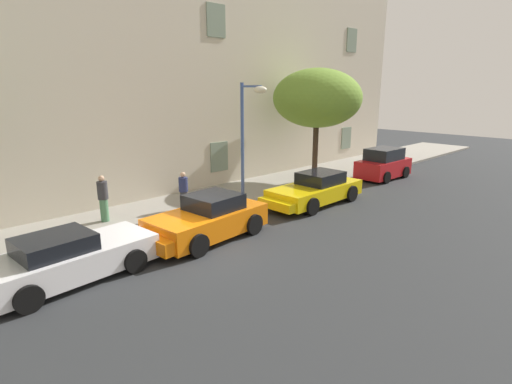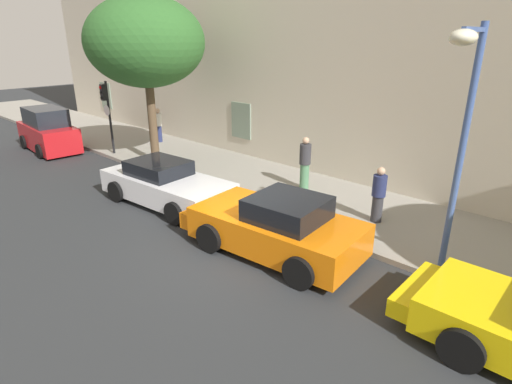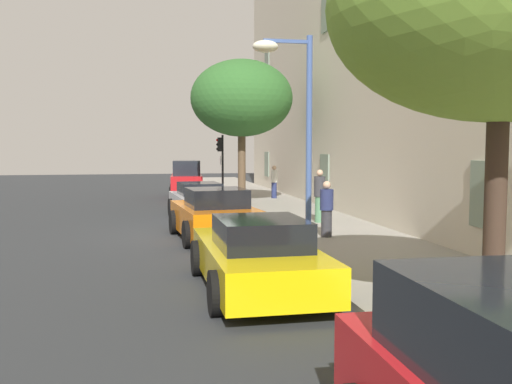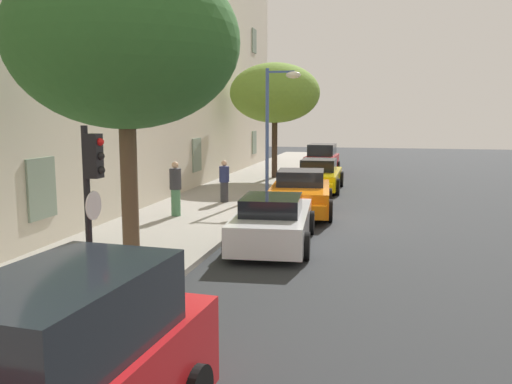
{
  "view_description": "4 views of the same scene",
  "coord_description": "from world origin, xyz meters",
  "px_view_note": "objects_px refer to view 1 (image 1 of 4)",
  "views": [
    {
      "loc": [
        -6.92,
        -9.94,
        5.0
      ],
      "look_at": [
        2.93,
        0.3,
        1.29
      ],
      "focal_mm": 27.93,
      "sensor_mm": 36.0,
      "label": 1
    },
    {
      "loc": [
        6.6,
        -6.38,
        4.98
      ],
      "look_at": [
        -0.44,
        1.18,
        1.05
      ],
      "focal_mm": 28.95,
      "sensor_mm": 36.0,
      "label": 2
    },
    {
      "loc": [
        17.15,
        -1.43,
        2.66
      ],
      "look_at": [
        2.17,
        1.49,
        1.45
      ],
      "focal_mm": 40.21,
      "sensor_mm": 36.0,
      "label": 3
    },
    {
      "loc": [
        -17.15,
        -2.03,
        3.37
      ],
      "look_at": [
        2.31,
        2.42,
        0.5
      ],
      "focal_mm": 37.44,
      "sensor_mm": 36.0,
      "label": 4
    }
  ],
  "objects_px": {
    "sportscar_white_middle": "(313,190)",
    "street_lamp": "(250,122)",
    "tree_midblock": "(317,98)",
    "sportscar_red_lead": "(76,257)",
    "hatchback_distant": "(383,164)",
    "pedestrian_admiring": "(184,190)",
    "pedestrian_strolling": "(103,198)",
    "sportscar_yellow_flank": "(204,221)"
  },
  "relations": [
    {
      "from": "sportscar_white_middle",
      "to": "street_lamp",
      "type": "height_order",
      "value": "street_lamp"
    },
    {
      "from": "tree_midblock",
      "to": "sportscar_red_lead",
      "type": "bearing_deg",
      "value": -169.16
    },
    {
      "from": "sportscar_red_lead",
      "to": "sportscar_white_middle",
      "type": "bearing_deg",
      "value": -0.09
    },
    {
      "from": "tree_midblock",
      "to": "street_lamp",
      "type": "bearing_deg",
      "value": -167.82
    },
    {
      "from": "sportscar_red_lead",
      "to": "hatchback_distant",
      "type": "distance_m",
      "value": 17.36
    },
    {
      "from": "tree_midblock",
      "to": "street_lamp",
      "type": "xyz_separation_m",
      "value": [
        -6.06,
        -1.31,
        -0.79
      ]
    },
    {
      "from": "sportscar_white_middle",
      "to": "street_lamp",
      "type": "bearing_deg",
      "value": 152.67
    },
    {
      "from": "sportscar_white_middle",
      "to": "tree_midblock",
      "type": "bearing_deg",
      "value": 37.36
    },
    {
      "from": "tree_midblock",
      "to": "pedestrian_admiring",
      "type": "bearing_deg",
      "value": 177.78
    },
    {
      "from": "hatchback_distant",
      "to": "pedestrian_admiring",
      "type": "height_order",
      "value": "hatchback_distant"
    },
    {
      "from": "sportscar_red_lead",
      "to": "sportscar_white_middle",
      "type": "distance_m",
      "value": 10.27
    },
    {
      "from": "hatchback_distant",
      "to": "street_lamp",
      "type": "height_order",
      "value": "street_lamp"
    },
    {
      "from": "sportscar_white_middle",
      "to": "pedestrian_strolling",
      "type": "xyz_separation_m",
      "value": [
        -7.86,
        3.71,
        0.41
      ]
    },
    {
      "from": "hatchback_distant",
      "to": "pedestrian_strolling",
      "type": "relative_size",
      "value": 2.01
    },
    {
      "from": "hatchback_distant",
      "to": "tree_midblock",
      "type": "bearing_deg",
      "value": 149.74
    },
    {
      "from": "sportscar_yellow_flank",
      "to": "street_lamp",
      "type": "height_order",
      "value": "street_lamp"
    },
    {
      "from": "tree_midblock",
      "to": "hatchback_distant",
      "type": "bearing_deg",
      "value": -30.26
    },
    {
      "from": "sportscar_yellow_flank",
      "to": "pedestrian_strolling",
      "type": "relative_size",
      "value": 2.64
    },
    {
      "from": "tree_midblock",
      "to": "street_lamp",
      "type": "height_order",
      "value": "tree_midblock"
    },
    {
      "from": "pedestrian_strolling",
      "to": "pedestrian_admiring",
      "type": "bearing_deg",
      "value": -13.76
    },
    {
      "from": "tree_midblock",
      "to": "pedestrian_strolling",
      "type": "bearing_deg",
      "value": 174.62
    },
    {
      "from": "sportscar_white_middle",
      "to": "tree_midblock",
      "type": "height_order",
      "value": "tree_midblock"
    },
    {
      "from": "street_lamp",
      "to": "pedestrian_admiring",
      "type": "bearing_deg",
      "value": 143.78
    },
    {
      "from": "sportscar_red_lead",
      "to": "sportscar_yellow_flank",
      "type": "relative_size",
      "value": 1.07
    },
    {
      "from": "sportscar_red_lead",
      "to": "tree_midblock",
      "type": "xyz_separation_m",
      "value": [
        13.74,
        2.63,
        3.91
      ]
    },
    {
      "from": "sportscar_white_middle",
      "to": "pedestrian_admiring",
      "type": "bearing_deg",
      "value": 148.35
    },
    {
      "from": "sportscar_yellow_flank",
      "to": "pedestrian_strolling",
      "type": "xyz_separation_m",
      "value": [
        -1.83,
        3.78,
        0.39
      ]
    },
    {
      "from": "sportscar_red_lead",
      "to": "tree_midblock",
      "type": "distance_m",
      "value": 14.52
    },
    {
      "from": "sportscar_white_middle",
      "to": "pedestrian_admiring",
      "type": "height_order",
      "value": "pedestrian_admiring"
    },
    {
      "from": "sportscar_yellow_flank",
      "to": "sportscar_white_middle",
      "type": "bearing_deg",
      "value": 0.66
    },
    {
      "from": "hatchback_distant",
      "to": "sportscar_red_lead",
      "type": "bearing_deg",
      "value": -178.29
    },
    {
      "from": "sportscar_yellow_flank",
      "to": "hatchback_distant",
      "type": "relative_size",
      "value": 1.31
    },
    {
      "from": "sportscar_yellow_flank",
      "to": "tree_midblock",
      "type": "height_order",
      "value": "tree_midblock"
    },
    {
      "from": "sportscar_white_middle",
      "to": "street_lamp",
      "type": "xyz_separation_m",
      "value": [
        -2.59,
        1.34,
        3.08
      ]
    },
    {
      "from": "sportscar_red_lead",
      "to": "sportscar_yellow_flank",
      "type": "bearing_deg",
      "value": -1.17
    },
    {
      "from": "tree_midblock",
      "to": "sportscar_yellow_flank",
      "type": "bearing_deg",
      "value": -164.04
    },
    {
      "from": "sportscar_red_lead",
      "to": "street_lamp",
      "type": "bearing_deg",
      "value": 9.77
    },
    {
      "from": "sportscar_yellow_flank",
      "to": "tree_midblock",
      "type": "distance_m",
      "value": 10.6
    },
    {
      "from": "sportscar_yellow_flank",
      "to": "pedestrian_admiring",
      "type": "xyz_separation_m",
      "value": [
        1.22,
        3.04,
        0.28
      ]
    },
    {
      "from": "sportscar_red_lead",
      "to": "sportscar_white_middle",
      "type": "relative_size",
      "value": 0.97
    },
    {
      "from": "pedestrian_strolling",
      "to": "sportscar_white_middle",
      "type": "bearing_deg",
      "value": -25.29
    },
    {
      "from": "pedestrian_strolling",
      "to": "sportscar_yellow_flank",
      "type": "bearing_deg",
      "value": -64.24
    }
  ]
}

